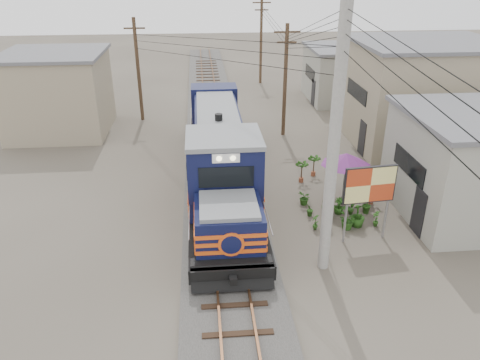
{
  "coord_description": "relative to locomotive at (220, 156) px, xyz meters",
  "views": [
    {
      "loc": [
        -0.9,
        -14.68,
        10.54
      ],
      "look_at": [
        0.65,
        2.72,
        2.2
      ],
      "focal_mm": 35.0,
      "sensor_mm": 36.0,
      "label": 1
    }
  ],
  "objects": [
    {
      "name": "ground",
      "position": [
        0.0,
        -6.37,
        -1.78
      ],
      "size": [
        120.0,
        120.0,
        0.0
      ],
      "primitive_type": "plane",
      "color": "#473F35",
      "rests_on": "ground"
    },
    {
      "name": "ballast",
      "position": [
        0.0,
        3.63,
        -1.7
      ],
      "size": [
        3.6,
        70.0,
        0.16
      ],
      "primitive_type": "cube",
      "color": "#595651",
      "rests_on": "ground"
    },
    {
      "name": "track",
      "position": [
        0.0,
        3.63,
        -1.52
      ],
      "size": [
        1.15,
        70.0,
        0.12
      ],
      "color": "#51331E",
      "rests_on": "ground"
    },
    {
      "name": "locomotive",
      "position": [
        0.0,
        0.0,
        0.0
      ],
      "size": [
        3.03,
        16.52,
        4.09
      ],
      "color": "black",
      "rests_on": "ground"
    },
    {
      "name": "utility_pole_main",
      "position": [
        3.5,
        -6.87,
        3.22
      ],
      "size": [
        0.4,
        0.4,
        10.0
      ],
      "color": "#9E9B93",
      "rests_on": "ground"
    },
    {
      "name": "wooden_pole_mid",
      "position": [
        4.5,
        7.63,
        1.9
      ],
      "size": [
        1.6,
        0.24,
        7.0
      ],
      "color": "#4C3826",
      "rests_on": "ground"
    },
    {
      "name": "wooden_pole_far",
      "position": [
        4.8,
        21.63,
        2.16
      ],
      "size": [
        1.6,
        0.24,
        7.5
      ],
      "color": "#4C3826",
      "rests_on": "ground"
    },
    {
      "name": "wooden_pole_left",
      "position": [
        -5.0,
        11.63,
        1.9
      ],
      "size": [
        1.6,
        0.24,
        7.0
      ],
      "color": "#4C3826",
      "rests_on": "ground"
    },
    {
      "name": "power_lines",
      "position": [
        -0.14,
        2.13,
        5.79
      ],
      "size": [
        9.65,
        19.0,
        3.3
      ],
      "color": "black",
      "rests_on": "ground"
    },
    {
      "name": "shophouse_mid",
      "position": [
        12.5,
        5.63,
        1.33
      ],
      "size": [
        8.4,
        7.35,
        6.2
      ],
      "color": "gray",
      "rests_on": "ground"
    },
    {
      "name": "shophouse_back",
      "position": [
        11.0,
        15.63,
        0.33
      ],
      "size": [
        6.3,
        6.3,
        4.2
      ],
      "color": "gray",
      "rests_on": "ground"
    },
    {
      "name": "shophouse_left",
      "position": [
        -10.0,
        9.63,
        0.83
      ],
      "size": [
        6.3,
        6.3,
        5.2
      ],
      "color": "gray",
      "rests_on": "ground"
    },
    {
      "name": "billboard",
      "position": [
        5.62,
        -5.18,
        0.65
      ],
      "size": [
        2.13,
        0.34,
        3.29
      ],
      "rotation": [
        0.0,
        0.0,
        0.1
      ],
      "color": "#99999E",
      "rests_on": "ground"
    },
    {
      "name": "market_umbrella",
      "position": [
        5.66,
        -1.96,
        0.45
      ],
      "size": [
        2.44,
        2.44,
        2.53
      ],
      "rotation": [
        0.0,
        0.0,
        -0.07
      ],
      "color": "black",
      "rests_on": "ground"
    },
    {
      "name": "vendor",
      "position": [
        6.83,
        -1.72,
        -0.99
      ],
      "size": [
        0.69,
        0.63,
        1.58
      ],
      "primitive_type": "imported",
      "rotation": [
        0.0,
        0.0,
        3.71
      ],
      "color": "black",
      "rests_on": "ground"
    },
    {
      "name": "plant_nursery",
      "position": [
        5.07,
        -3.56,
        -1.35
      ],
      "size": [
        3.2,
        3.14,
        1.09
      ],
      "color": "#224C15",
      "rests_on": "ground"
    }
  ]
}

